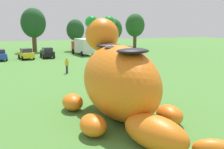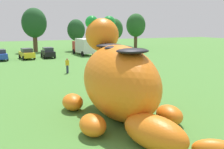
# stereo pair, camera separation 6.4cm
# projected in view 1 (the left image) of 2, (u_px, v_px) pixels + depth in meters

# --- Properties ---
(ground_plane) EXTENTS (160.00, 160.00, 0.00)m
(ground_plane) POSITION_uv_depth(u_px,v_px,m) (115.00, 111.00, 16.41)
(ground_plane) COLOR #4C8438
(giant_inflatable_creature) EXTENTS (6.27, 11.84, 6.02)m
(giant_inflatable_creature) POSITION_uv_depth(u_px,v_px,m) (119.00, 80.00, 15.03)
(giant_inflatable_creature) COLOR orange
(giant_inflatable_creature) RESTS_ON ground
(car_yellow) EXTENTS (2.36, 4.30, 1.72)m
(car_yellow) POSITION_uv_depth(u_px,v_px,m) (26.00, 54.00, 41.45)
(car_yellow) COLOR yellow
(car_yellow) RESTS_ON ground
(car_black) EXTENTS (2.01, 4.13, 1.72)m
(car_black) POSITION_uv_depth(u_px,v_px,m) (47.00, 53.00, 43.12)
(car_black) COLOR black
(car_black) RESTS_ON ground
(box_truck) EXTENTS (2.71, 6.52, 2.95)m
(box_truck) POSITION_uv_depth(u_px,v_px,m) (83.00, 46.00, 47.26)
(box_truck) COLOR #B2231E
(box_truck) RESTS_ON ground
(tree_centre_left) EXTENTS (4.97, 4.97, 8.82)m
(tree_centre_left) POSITION_uv_depth(u_px,v_px,m) (33.00, 23.00, 51.92)
(tree_centre_left) COLOR brown
(tree_centre_left) RESTS_ON ground
(tree_centre) EXTENTS (3.73, 3.73, 6.62)m
(tree_centre) POSITION_uv_depth(u_px,v_px,m) (75.00, 30.00, 54.28)
(tree_centre) COLOR brown
(tree_centre) RESTS_ON ground
(tree_centre_right) EXTENTS (3.84, 3.84, 6.82)m
(tree_centre_right) POSITION_uv_depth(u_px,v_px,m) (113.00, 29.00, 56.39)
(tree_centre_right) COLOR brown
(tree_centre_right) RESTS_ON ground
(tree_mid_right) EXTENTS (4.57, 4.57, 8.11)m
(tree_mid_right) POSITION_uv_depth(u_px,v_px,m) (135.00, 26.00, 61.28)
(tree_mid_right) COLOR brown
(tree_mid_right) RESTS_ON ground
(spectator_near_inflatable) EXTENTS (0.38, 0.26, 1.71)m
(spectator_near_inflatable) POSITION_uv_depth(u_px,v_px,m) (67.00, 66.00, 29.18)
(spectator_near_inflatable) COLOR #2D334C
(spectator_near_inflatable) RESTS_ON ground
(spectator_mid_field) EXTENTS (0.38, 0.26, 1.71)m
(spectator_mid_field) POSITION_uv_depth(u_px,v_px,m) (109.00, 67.00, 28.34)
(spectator_mid_field) COLOR #2D334C
(spectator_mid_field) RESTS_ON ground
(spectator_wandering) EXTENTS (0.38, 0.26, 1.71)m
(spectator_wandering) POSITION_uv_depth(u_px,v_px,m) (124.00, 60.00, 33.74)
(spectator_wandering) COLOR black
(spectator_wandering) RESTS_ON ground
(spectator_far_side) EXTENTS (0.38, 0.26, 1.71)m
(spectator_far_side) POSITION_uv_depth(u_px,v_px,m) (120.00, 55.00, 39.48)
(spectator_far_side) COLOR #726656
(spectator_far_side) RESTS_ON ground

